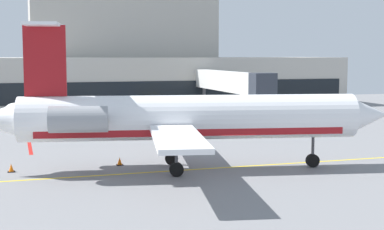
% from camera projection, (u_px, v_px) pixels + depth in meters
% --- Properties ---
extents(ground, '(120.00, 120.00, 0.11)m').
position_uv_depth(ground, '(235.00, 171.00, 37.70)').
color(ground, slate).
extents(terminal_building, '(72.35, 15.42, 19.75)m').
position_uv_depth(terminal_building, '(107.00, 61.00, 82.31)').
color(terminal_building, '#B7B2A8').
rests_on(terminal_building, ground).
extents(jet_bridge_west, '(2.40, 21.60, 5.74)m').
position_uv_depth(jet_bridge_west, '(231.00, 82.00, 67.44)').
color(jet_bridge_west, silver).
rests_on(jet_bridge_west, ground).
extents(regional_jet, '(27.88, 21.85, 9.57)m').
position_uv_depth(regional_jet, '(182.00, 118.00, 37.20)').
color(regional_jet, white).
rests_on(regional_jet, ground).
extents(baggage_tug, '(2.15, 4.11, 1.98)m').
position_uv_depth(baggage_tug, '(189.00, 111.00, 67.69)').
color(baggage_tug, '#E5B20C').
rests_on(baggage_tug, ground).
extents(pushback_tractor, '(3.40, 4.18, 2.13)m').
position_uv_depth(pushback_tractor, '(179.00, 117.00, 60.86)').
color(pushback_tractor, '#19389E').
rests_on(pushback_tractor, ground).
extents(belt_loader, '(4.02, 2.78, 1.89)m').
position_uv_depth(belt_loader, '(305.00, 118.00, 60.80)').
color(belt_loader, silver).
rests_on(belt_loader, ground).
extents(fuel_tank, '(6.80, 2.39, 2.71)m').
position_uv_depth(fuel_tank, '(37.00, 114.00, 59.04)').
color(fuel_tank, white).
rests_on(fuel_tank, ground).
extents(safety_cone_alpha, '(0.47, 0.47, 0.55)m').
position_uv_depth(safety_cone_alpha, '(11.00, 168.00, 36.97)').
color(safety_cone_alpha, orange).
rests_on(safety_cone_alpha, ground).
extents(safety_cone_bravo, '(0.47, 0.47, 0.55)m').
position_uv_depth(safety_cone_bravo, '(120.00, 162.00, 39.27)').
color(safety_cone_bravo, orange).
rests_on(safety_cone_bravo, ground).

